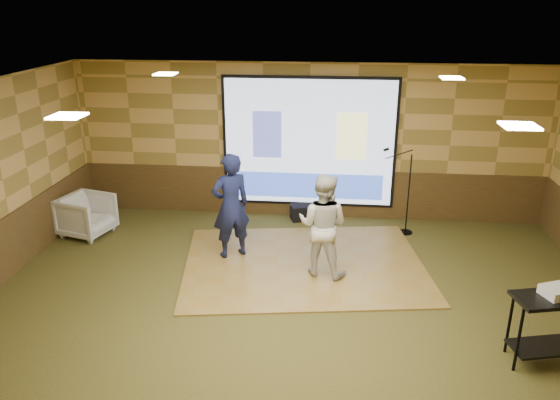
# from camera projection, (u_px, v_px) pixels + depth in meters

# --- Properties ---
(ground) EXTENTS (9.00, 9.00, 0.00)m
(ground) POSITION_uv_depth(u_px,v_px,m) (294.00, 306.00, 7.71)
(ground) COLOR #2E3819
(ground) RESTS_ON ground
(room_shell) EXTENTS (9.04, 7.04, 3.02)m
(room_shell) POSITION_uv_depth(u_px,v_px,m) (295.00, 164.00, 6.98)
(room_shell) COLOR tan
(room_shell) RESTS_ON ground
(wainscot_back) EXTENTS (9.00, 0.04, 0.95)m
(wainscot_back) POSITION_uv_depth(u_px,v_px,m) (308.00, 193.00, 10.79)
(wainscot_back) COLOR #442D16
(wainscot_back) RESTS_ON ground
(projector_screen) EXTENTS (3.32, 0.06, 2.52)m
(projector_screen) POSITION_uv_depth(u_px,v_px,m) (309.00, 144.00, 10.40)
(projector_screen) COLOR black
(projector_screen) RESTS_ON room_shell
(downlight_nw) EXTENTS (0.32, 0.32, 0.02)m
(downlight_nw) POSITION_uv_depth(u_px,v_px,m) (165.00, 74.00, 8.57)
(downlight_nw) COLOR #FCE6BD
(downlight_nw) RESTS_ON room_shell
(downlight_ne) EXTENTS (0.32, 0.32, 0.02)m
(downlight_ne) POSITION_uv_depth(u_px,v_px,m) (452.00, 78.00, 8.15)
(downlight_ne) COLOR #FCE6BD
(downlight_ne) RESTS_ON room_shell
(downlight_sw) EXTENTS (0.32, 0.32, 0.02)m
(downlight_sw) POSITION_uv_depth(u_px,v_px,m) (67.00, 116.00, 5.49)
(downlight_sw) COLOR #FCE6BD
(downlight_sw) RESTS_ON room_shell
(downlight_se) EXTENTS (0.32, 0.32, 0.02)m
(downlight_se) POSITION_uv_depth(u_px,v_px,m) (520.00, 126.00, 5.07)
(downlight_se) COLOR #FCE6BD
(downlight_se) RESTS_ON room_shell
(dance_floor) EXTENTS (4.25, 3.48, 0.03)m
(dance_floor) POSITION_uv_depth(u_px,v_px,m) (304.00, 264.00, 8.90)
(dance_floor) COLOR olive
(dance_floor) RESTS_ON ground
(player_left) EXTENTS (0.77, 0.70, 1.77)m
(player_left) POSITION_uv_depth(u_px,v_px,m) (231.00, 206.00, 8.88)
(player_left) COLOR #151B43
(player_left) RESTS_ON dance_floor
(player_right) EXTENTS (0.94, 0.82, 1.63)m
(player_right) POSITION_uv_depth(u_px,v_px,m) (323.00, 225.00, 8.30)
(player_right) COLOR beige
(player_right) RESTS_ON dance_floor
(av_table) EXTENTS (0.85, 0.45, 0.90)m
(av_table) POSITION_uv_depth(u_px,v_px,m) (549.00, 318.00, 6.30)
(av_table) COLOR black
(av_table) RESTS_ON ground
(projector) EXTENTS (0.41, 0.38, 0.11)m
(projector) POSITION_uv_depth(u_px,v_px,m) (557.00, 292.00, 6.20)
(projector) COLOR silver
(projector) RESTS_ON av_table
(mic_stand) EXTENTS (0.64, 0.26, 1.62)m
(mic_stand) POSITION_uv_depth(u_px,v_px,m) (404.00, 208.00, 9.96)
(mic_stand) COLOR black
(mic_stand) RESTS_ON ground
(banquet_chair) EXTENTS (1.01, 0.99, 0.75)m
(banquet_chair) POSITION_uv_depth(u_px,v_px,m) (87.00, 215.00, 9.93)
(banquet_chair) COLOR gray
(banquet_chair) RESTS_ON ground
(duffel_bag) EXTENTS (0.55, 0.44, 0.30)m
(duffel_bag) POSITION_uv_depth(u_px,v_px,m) (303.00, 212.00, 10.70)
(duffel_bag) COLOR black
(duffel_bag) RESTS_ON ground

